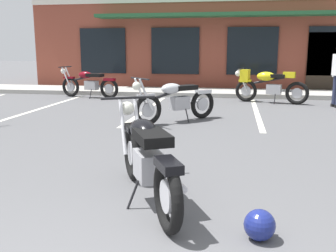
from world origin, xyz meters
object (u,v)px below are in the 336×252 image
motorcycle_silver_naked (267,85)px  motorcycle_blue_standard (89,83)px  motorcycle_red_sportbike (176,100)px  motorcycle_foreground_classic (146,157)px  helmet_on_pavement (260,225)px

motorcycle_silver_naked → motorcycle_blue_standard: 5.49m
motorcycle_red_sportbike → motorcycle_silver_naked: bearing=57.6°
motorcycle_red_sportbike → motorcycle_blue_standard: (-3.35, 3.64, 0.00)m
motorcycle_foreground_classic → motorcycle_blue_standard: bearing=114.9°
motorcycle_blue_standard → motorcycle_foreground_classic: bearing=-65.1°
motorcycle_silver_naked → helmet_on_pavement: bearing=-94.6°
motorcycle_foreground_classic → motorcycle_red_sportbike: same height
motorcycle_red_sportbike → helmet_on_pavement: motorcycle_red_sportbike is taller
motorcycle_foreground_classic → helmet_on_pavement: motorcycle_foreground_classic is taller
motorcycle_silver_naked → motorcycle_blue_standard: bearing=177.2°
motorcycle_red_sportbike → helmet_on_pavement: 5.27m
motorcycle_foreground_classic → helmet_on_pavement: (1.10, -0.68, -0.33)m
motorcycle_silver_naked → motorcycle_blue_standard: same height
motorcycle_red_sportbike → motorcycle_blue_standard: size_ratio=0.79×
motorcycle_red_sportbike → motorcycle_blue_standard: bearing=132.6°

